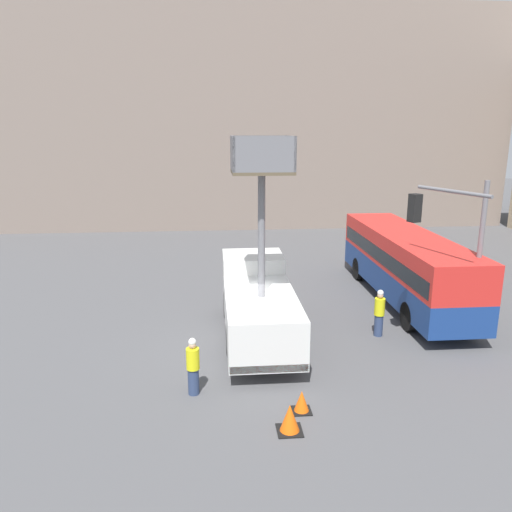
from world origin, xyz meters
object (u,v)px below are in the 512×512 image
(traffic_cone_near_truck, at_px, (302,402))
(traffic_cone_mid_road, at_px, (290,419))
(city_bus, at_px, (405,261))
(utility_truck, at_px, (258,299))
(road_worker_directing, at_px, (379,313))
(road_worker_near_truck, at_px, (193,367))
(traffic_light_pole, at_px, (457,237))

(traffic_cone_near_truck, xyz_separation_m, traffic_cone_mid_road, (-0.46, -0.89, 0.07))
(traffic_cone_near_truck, bearing_deg, city_bus, 54.67)
(city_bus, relative_size, traffic_cone_mid_road, 14.64)
(utility_truck, distance_m, traffic_cone_near_truck, 5.25)
(traffic_cone_mid_road, bearing_deg, road_worker_directing, 53.80)
(city_bus, bearing_deg, road_worker_near_truck, 146.51)
(city_bus, relative_size, road_worker_directing, 6.11)
(road_worker_directing, distance_m, traffic_cone_near_truck, 6.17)
(utility_truck, bearing_deg, road_worker_near_truck, -119.86)
(city_bus, xyz_separation_m, road_worker_directing, (-2.37, -3.77, -0.93))
(utility_truck, height_order, city_bus, utility_truck)
(utility_truck, relative_size, traffic_cone_near_truck, 11.95)
(traffic_light_pole, distance_m, traffic_cone_near_truck, 8.02)
(traffic_cone_near_truck, height_order, traffic_cone_mid_road, traffic_cone_mid_road)
(traffic_light_pole, relative_size, road_worker_directing, 3.23)
(road_worker_near_truck, height_order, road_worker_directing, road_worker_directing)
(utility_truck, bearing_deg, traffic_cone_near_truck, -81.72)
(utility_truck, height_order, road_worker_directing, utility_truck)
(traffic_light_pole, distance_m, road_worker_directing, 3.86)
(road_worker_near_truck, xyz_separation_m, traffic_cone_mid_road, (2.49, -2.08, -0.51))
(traffic_light_pole, height_order, road_worker_directing, traffic_light_pole)
(city_bus, relative_size, traffic_cone_near_truck, 17.95)
(traffic_cone_near_truck, bearing_deg, road_worker_directing, 52.39)
(utility_truck, distance_m, road_worker_near_truck, 4.50)
(road_worker_near_truck, relative_size, road_worker_directing, 0.97)
(road_worker_near_truck, xyz_separation_m, traffic_cone_near_truck, (2.95, -1.20, -0.58))
(road_worker_directing, relative_size, traffic_cone_near_truck, 2.94)
(city_bus, height_order, traffic_cone_near_truck, city_bus)
(road_worker_near_truck, bearing_deg, utility_truck, 103.71)
(traffic_light_pole, bearing_deg, traffic_cone_near_truck, -146.55)
(utility_truck, bearing_deg, road_worker_directing, -2.45)
(city_bus, bearing_deg, utility_truck, 134.71)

